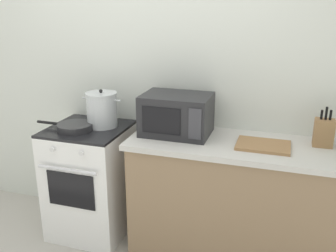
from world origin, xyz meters
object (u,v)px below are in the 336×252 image
object	(u,v)px
knife_block	(324,132)
stove	(91,180)
frying_pan	(74,127)
stock_pot	(102,110)
cutting_board	(263,145)
microwave	(177,114)

from	to	relation	value
knife_block	stove	bearing A→B (deg)	-175.35
stove	frying_pan	xyz separation A→B (m)	(-0.07, -0.08, 0.48)
frying_pan	knife_block	distance (m)	1.82
stock_pot	frying_pan	distance (m)	0.25
stock_pot	knife_block	xyz separation A→B (m)	(1.64, 0.07, -0.04)
cutting_board	knife_block	distance (m)	0.42
frying_pan	cutting_board	distance (m)	1.42
cutting_board	stove	bearing A→B (deg)	-179.95
stock_pot	knife_block	bearing A→B (deg)	2.46
frying_pan	knife_block	bearing A→B (deg)	7.01
frying_pan	knife_block	world-z (taller)	knife_block
stove	frying_pan	bearing A→B (deg)	-129.29
stock_pot	knife_block	size ratio (longest dim) A/B	1.18
stock_pot	frying_pan	size ratio (longest dim) A/B	0.69
knife_block	microwave	bearing A→B (deg)	-176.55
stock_pot	frying_pan	bearing A→B (deg)	-137.43
frying_pan	stock_pot	bearing A→B (deg)	42.57
frying_pan	stove	bearing A→B (deg)	50.71
stove	knife_block	bearing A→B (deg)	4.65
cutting_board	microwave	bearing A→B (deg)	173.08
microwave	knife_block	distance (m)	1.03
knife_block	stock_pot	bearing A→B (deg)	-177.54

